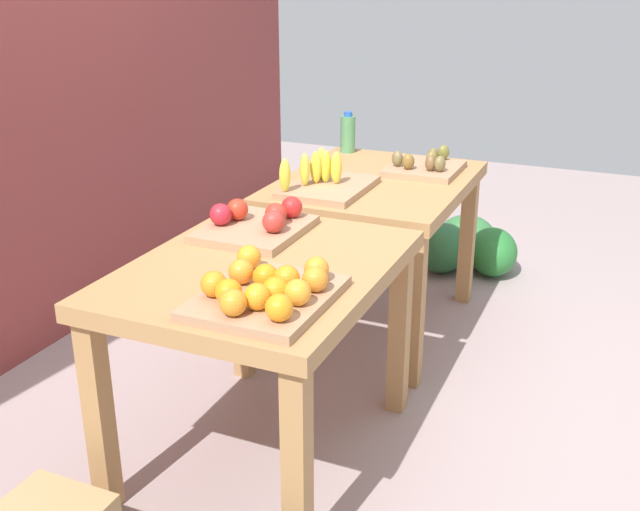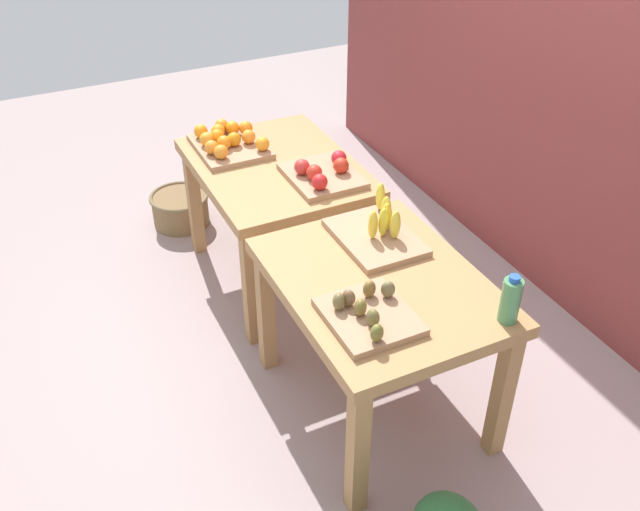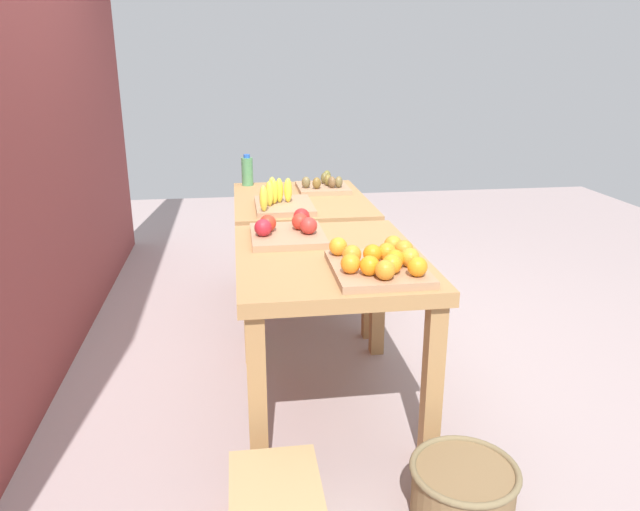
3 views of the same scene
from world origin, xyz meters
name	(u,v)px [view 2 (image 2 of 3)]	position (x,y,z in m)	size (l,w,h in m)	color
ground_plane	(321,332)	(0.00, 0.00, 0.00)	(8.00, 8.00, 0.00)	#A08C8B
back_wall	(577,12)	(0.00, 1.35, 1.50)	(4.40, 0.12, 3.00)	brown
display_table_left	(276,182)	(-0.56, 0.00, 0.63)	(1.04, 0.80, 0.73)	#A77B4A
display_table_right	(379,299)	(0.56, 0.00, 0.63)	(1.04, 0.80, 0.73)	#A77B4A
orange_bin	(228,141)	(-0.84, -0.16, 0.78)	(0.44, 0.37, 0.11)	tan
apple_bin	(323,173)	(-0.30, 0.15, 0.77)	(0.40, 0.34, 0.11)	tan
banana_crate	(378,231)	(0.29, 0.14, 0.77)	(0.44, 0.32, 0.17)	tan
kiwi_bin	(368,313)	(0.76, -0.17, 0.76)	(0.36, 0.32, 0.10)	tan
water_bottle	(511,300)	(0.99, 0.31, 0.83)	(0.08, 0.08, 0.21)	#4C8C59
wicker_basket	(180,208)	(-1.36, -0.35, 0.11)	(0.38, 0.38, 0.21)	olive
cardboard_produce_box	(272,185)	(-1.38, 0.30, 0.11)	(0.40, 0.30, 0.22)	tan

